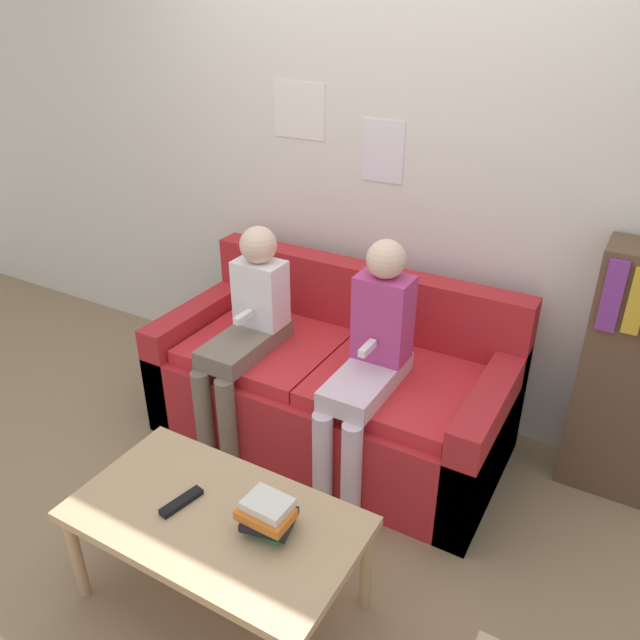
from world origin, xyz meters
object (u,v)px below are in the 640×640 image
Objects in this scene: person_left at (246,328)px; couch at (333,387)px; coffee_table at (216,524)px; person_right at (369,359)px; tv_remote at (181,502)px.

couch is at bearing 27.85° from person_left.
person_left is at bearing 119.04° from coffee_table.
person_right reaches higher than couch.
coffee_table is 0.15m from tv_remote.
coffee_table is at bearing -60.96° from person_left.
coffee_table is 0.95× the size of person_left.
person_right is (0.16, 0.89, 0.26)m from coffee_table.
person_right is at bearing 79.88° from coffee_table.
coffee_table is 0.94m from person_right.
coffee_table is at bearing -100.12° from person_right.
person_left reaches higher than coffee_table.
tv_remote is (-0.14, -0.02, 0.06)m from coffee_table.
person_left reaches higher than tv_remote.
person_left is 0.65m from person_right.
coffee_table is 5.94× the size of tv_remote.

